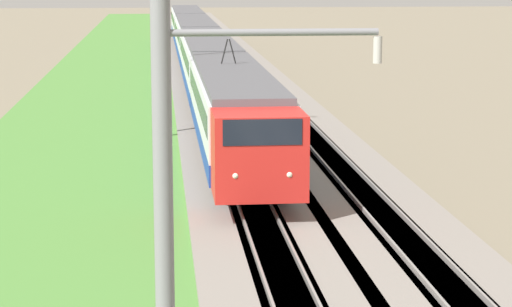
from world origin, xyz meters
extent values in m
cube|color=gray|center=(50.00, 0.00, 0.15)|extent=(240.00, 4.40, 0.30)
cube|color=gray|center=(50.00, -3.95, 0.15)|extent=(240.00, 4.40, 0.30)
cube|color=#4C4238|center=(50.00, 0.00, 0.15)|extent=(240.00, 1.57, 0.30)
cube|color=gray|center=(50.00, 0.53, 0.38)|extent=(240.00, 0.07, 0.15)
cube|color=gray|center=(50.00, -0.53, 0.38)|extent=(240.00, 0.07, 0.15)
cube|color=#4C4238|center=(50.00, -3.95, 0.15)|extent=(240.00, 1.57, 0.30)
cube|color=gray|center=(50.00, -3.42, 0.38)|extent=(240.00, 0.07, 0.15)
cube|color=gray|center=(50.00, -4.49, 0.38)|extent=(240.00, 0.07, 0.15)
cube|color=#4C8438|center=(50.00, 5.50, 0.06)|extent=(240.00, 11.88, 0.12)
cube|color=red|center=(24.39, 0.00, 2.32)|extent=(2.40, 2.86, 2.63)
cube|color=black|center=(24.03, 0.00, 3.20)|extent=(1.73, 2.38, 0.79)
sphere|color=#F2EAC6|center=(23.24, 0.82, 1.89)|extent=(0.20, 0.20, 0.20)
sphere|color=#F2EAC6|center=(23.24, -0.82, 1.89)|extent=(0.20, 0.20, 0.20)
cube|color=navy|center=(34.72, 0.00, 1.37)|extent=(18.25, 2.97, 0.74)
cube|color=silver|center=(34.72, 0.00, 2.69)|extent=(18.25, 2.97, 1.90)
cube|color=black|center=(34.72, 0.00, 2.84)|extent=(16.79, 2.99, 0.80)
cube|color=#515156|center=(34.72, 0.00, 3.76)|extent=(18.25, 2.74, 0.25)
cube|color=black|center=(34.72, 0.00, 0.72)|extent=(17.34, 2.53, 0.55)
cylinder|color=black|center=(27.39, 0.53, 0.88)|extent=(0.86, 0.12, 0.86)
cylinder|color=black|center=(27.39, -0.53, 0.88)|extent=(0.86, 0.12, 0.86)
cube|color=navy|center=(54.77, 0.00, 1.37)|extent=(20.65, 2.97, 0.74)
cube|color=silver|center=(54.77, 0.00, 2.69)|extent=(20.65, 2.97, 1.90)
cube|color=black|center=(54.77, 0.00, 2.84)|extent=(19.00, 2.99, 0.80)
cube|color=#515156|center=(54.77, 0.00, 3.76)|extent=(20.65, 2.74, 0.25)
cube|color=black|center=(54.77, 0.00, 0.72)|extent=(19.62, 2.53, 0.55)
cube|color=navy|center=(76.03, 0.00, 1.37)|extent=(20.65, 2.97, 0.74)
cube|color=silver|center=(76.03, 0.00, 2.69)|extent=(20.65, 2.97, 1.90)
cube|color=black|center=(76.03, 0.00, 2.84)|extent=(19.00, 2.99, 0.80)
cube|color=#515156|center=(76.03, 0.00, 3.76)|extent=(20.65, 2.74, 0.25)
cube|color=black|center=(76.03, 0.00, 0.72)|extent=(19.62, 2.53, 0.55)
cube|color=navy|center=(97.28, 0.00, 1.37)|extent=(20.65, 2.97, 0.74)
cube|color=silver|center=(97.28, 0.00, 2.69)|extent=(20.65, 2.97, 1.90)
cube|color=black|center=(97.28, 0.00, 2.84)|extent=(19.00, 2.99, 0.80)
cube|color=#515156|center=(97.28, 0.00, 3.76)|extent=(20.65, 2.74, 0.25)
cube|color=black|center=(97.28, 0.00, 0.72)|extent=(19.62, 2.53, 0.55)
cylinder|color=black|center=(37.46, 0.17, 4.43)|extent=(0.06, 0.33, 1.08)
cylinder|color=black|center=(37.46, -0.17, 4.43)|extent=(0.06, 0.33, 1.08)
cube|color=black|center=(27.39, 0.00, 0.00)|extent=(0.10, 0.10, 0.00)
cylinder|color=slate|center=(5.01, 1.82, 7.32)|extent=(0.08, 2.40, 0.08)
cylinder|color=#B2ADA8|center=(5.01, 0.62, 7.12)|extent=(0.10, 0.10, 0.30)
cylinder|color=slate|center=(40.94, 3.02, 4.15)|extent=(0.22, 0.22, 8.31)
camera|label=1|loc=(-5.90, 3.05, 8.02)|focal=70.00mm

